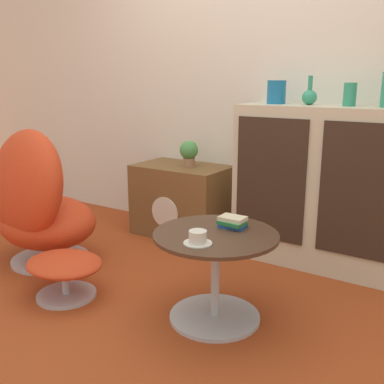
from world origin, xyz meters
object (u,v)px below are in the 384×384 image
object	(u,v)px
vase_inner_left	(310,96)
potted_plant	(189,152)
sideboard	(323,187)
egg_chair	(37,205)
vase_inner_right	(350,94)
vase_leftmost	(276,92)
ottoman	(65,268)
coffee_table	(215,268)
teacup	(198,238)
book_stack	(232,222)
tv_console	(182,200)

from	to	relation	value
vase_inner_left	potted_plant	size ratio (longest dim) A/B	0.91
sideboard	vase_inner_left	xyz separation A→B (m)	(-0.13, 0.00, 0.58)
egg_chair	vase_inner_right	xyz separation A→B (m)	(1.66, 1.04, 0.70)
vase_inner_left	vase_leftmost	bearing A→B (deg)	180.00
ottoman	egg_chair	bearing A→B (deg)	155.22
coffee_table	vase_inner_left	world-z (taller)	vase_inner_left
teacup	book_stack	distance (m)	0.30
vase_inner_left	potted_plant	distance (m)	1.00
potted_plant	coffee_table	bearing A→B (deg)	-50.24
egg_chair	vase_leftmost	size ratio (longest dim) A/B	6.14
egg_chair	coffee_table	world-z (taller)	egg_chair
sideboard	teacup	xyz separation A→B (m)	(-0.20, -1.18, -0.03)
potted_plant	book_stack	bearing A→B (deg)	-45.56
vase_inner_right	vase_inner_left	bearing A→B (deg)	-180.00
vase_leftmost	potted_plant	xyz separation A→B (m)	(-0.68, -0.02, -0.45)
coffee_table	vase_inner_left	xyz separation A→B (m)	(0.08, 1.01, 0.82)
ottoman	book_stack	xyz separation A→B (m)	(0.85, 0.38, 0.32)
potted_plant	book_stack	world-z (taller)	potted_plant
vase_inner_right	teacup	world-z (taller)	vase_inner_right
egg_chair	vase_leftmost	distance (m)	1.73
vase_inner_left	book_stack	bearing A→B (deg)	-93.61
sideboard	ottoman	size ratio (longest dim) A/B	2.46
coffee_table	book_stack	size ratio (longest dim) A/B	4.42
ottoman	coffee_table	world-z (taller)	coffee_table
coffee_table	vase_leftmost	distance (m)	1.32
vase_inner_right	teacup	bearing A→B (deg)	-105.39
coffee_table	teacup	bearing A→B (deg)	-88.56
coffee_table	egg_chair	bearing A→B (deg)	-178.89
vase_inner_right	book_stack	bearing A→B (deg)	-108.91
vase_leftmost	teacup	bearing A→B (deg)	-82.89
ottoman	vase_inner_right	size ratio (longest dim) A/B	3.25
tv_console	teacup	distance (m)	1.48
coffee_table	book_stack	xyz separation A→B (m)	(0.03, 0.12, 0.21)
ottoman	teacup	xyz separation A→B (m)	(0.83, 0.09, 0.32)
tv_console	vase_inner_right	distance (m)	1.48
sideboard	coffee_table	distance (m)	1.06
egg_chair	ottoman	distance (m)	0.60
vase_inner_left	coffee_table	bearing A→B (deg)	-94.62
egg_chair	vase_leftmost	xyz separation A→B (m)	(1.19, 1.04, 0.71)
sideboard	vase_leftmost	bearing A→B (deg)	179.37
vase_leftmost	teacup	world-z (taller)	vase_leftmost
vase_inner_left	potted_plant	world-z (taller)	vase_inner_left
sideboard	coffee_table	size ratio (longest dim) A/B	1.79
book_stack	vase_leftmost	bearing A→B (deg)	100.77
egg_chair	vase_inner_left	size ratio (longest dim) A/B	5.15
tv_console	ottoman	world-z (taller)	tv_console
egg_chair	coffee_table	distance (m)	1.34
coffee_table	book_stack	distance (m)	0.25
sideboard	tv_console	size ratio (longest dim) A/B	1.54
vase_leftmost	book_stack	xyz separation A→B (m)	(0.17, -0.89, -0.63)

